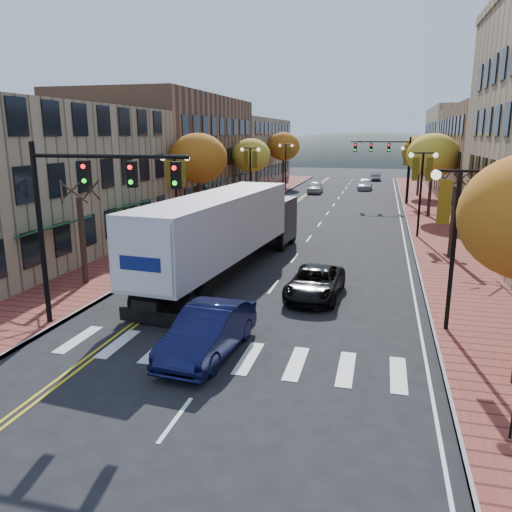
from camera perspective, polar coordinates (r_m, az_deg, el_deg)
The scene contains 28 objects.
ground at distance 15.46m, azimuth -6.16°, elevation -14.28°, with size 200.00×200.00×0.00m, color black.
sidewalk_left at distance 47.88m, azimuth -2.85°, elevation 5.10°, with size 4.00×85.00×0.15m, color brown.
sidewalk_right at distance 46.00m, azimuth 19.18°, elevation 4.00°, with size 4.00×85.00×0.15m, color brown.
building_left_near at distance 33.91m, azimuth -26.33°, elevation 7.69°, with size 12.00×22.00×9.00m, color #9E8966.
building_left_mid at distance 53.47m, azimuth -10.20°, elevation 11.65°, with size 12.00×24.00×11.00m, color brown.
building_left_far at distance 76.97m, azimuth -2.39°, elevation 11.86°, with size 12.00×26.00×9.50m, color #9E8966.
building_right_far at distance 77.97m, azimuth 24.74°, elevation 11.22°, with size 15.00×20.00×11.00m, color #9E8966.
tree_left_a at distance 25.46m, azimuth -19.21°, elevation 1.66°, with size 0.28×0.28×4.20m.
tree_left_b at distance 39.33m, azimuth -6.62°, elevation 11.02°, with size 4.48×4.48×7.21m.
tree_left_c at distance 54.60m, azimuth -0.57°, elevation 11.43°, with size 4.16×4.16×6.69m.
tree_left_d at distance 72.12m, azimuth 3.16°, elevation 12.40°, with size 4.61×4.61×7.42m.
tree_right_b at distance 31.43m, azimuth 21.56°, elevation 3.63°, with size 0.28×0.28×4.20m.
tree_right_c at distance 46.97m, azimuth 19.56°, elevation 10.77°, with size 4.48×4.48×7.21m.
tree_right_d at distance 62.92m, azimuth 18.29°, elevation 11.27°, with size 4.35×4.35×7.00m.
lamp_left_b at distance 31.45m, azimuth -9.17°, elevation 8.18°, with size 1.96×0.36×6.05m.
lamp_left_c at distance 48.46m, azimuth -0.66°, elevation 10.24°, with size 1.96×0.36×6.05m.
lamp_left_d at distance 66.00m, azimuth 3.42°, elevation 11.14°, with size 1.96×0.36×6.05m.
lamp_right_a at distance 19.17m, azimuth 21.91°, elevation 3.90°, with size 1.96×0.36×6.05m.
lamp_right_b at distance 36.97m, azimuth 18.40°, elevation 8.47°, with size 1.96×0.36×6.05m.
lamp_right_c at distance 54.90m, azimuth 17.17°, elevation 10.05°, with size 1.96×0.36×6.05m.
traffic_mast_near at distance 19.00m, azimuth -19.10°, elevation 5.98°, with size 6.10×0.35×7.00m.
traffic_mast_far at distance 54.81m, azimuth 15.07°, elevation 10.84°, with size 6.10×0.34×7.00m.
semi_truck at distance 26.25m, azimuth -3.15°, elevation 3.39°, with size 4.34×17.55×4.34m.
navy_sedan at distance 16.96m, azimuth -5.49°, elevation -8.56°, with size 1.75×5.01×1.65m, color black.
black_suv at distance 22.87m, azimuth 6.78°, elevation -3.04°, with size 2.25×4.87×1.35m, color black.
car_far_white at distance 64.16m, azimuth 6.79°, elevation 7.81°, with size 1.74×4.34×1.48m, color silver.
car_far_silver at distance 69.00m, azimuth 12.34°, elevation 7.93°, with size 1.80×4.43×1.29m, color #AEAEB6.
car_far_oncoming at distance 84.15m, azimuth 13.46°, elevation 8.92°, with size 1.54×4.42×1.46m, color #A7A8AF.
Camera 1 is at (4.88, -12.76, 7.24)m, focal length 35.00 mm.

